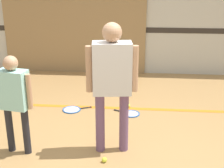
# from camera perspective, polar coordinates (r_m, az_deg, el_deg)

# --- Properties ---
(ground_plane) EXTENTS (16.00, 16.00, 0.00)m
(ground_plane) POSITION_cam_1_polar(r_m,az_deg,el_deg) (4.35, -1.46, -11.35)
(ground_plane) COLOR #A87F4C
(wall_back) EXTENTS (16.00, 0.07, 3.20)m
(wall_back) POSITION_cam_1_polar(r_m,az_deg,el_deg) (7.23, 1.59, 14.42)
(wall_back) COLOR beige
(wall_back) RESTS_ON ground_plane
(wall_panel) EXTENTS (3.31, 0.05, 2.19)m
(wall_panel) POSITION_cam_1_polar(r_m,az_deg,el_deg) (7.37, -6.97, 10.45)
(wall_panel) COLOR #93754C
(wall_panel) RESTS_ON ground_plane
(floor_stripe) EXTENTS (14.40, 0.10, 0.01)m
(floor_stripe) POSITION_cam_1_polar(r_m,az_deg,el_deg) (5.51, 0.06, -4.37)
(floor_stripe) COLOR orange
(floor_stripe) RESTS_ON ground_plane
(person_instructor) EXTENTS (0.64, 0.32, 1.70)m
(person_instructor) POSITION_cam_1_polar(r_m,az_deg,el_deg) (3.84, 0.00, 1.64)
(person_instructor) COLOR #6B4C70
(person_instructor) RESTS_ON ground_plane
(person_student_left) EXTENTS (0.49, 0.26, 1.31)m
(person_student_left) POSITION_cam_1_polar(r_m,az_deg,el_deg) (4.07, -17.49, -1.88)
(person_student_left) COLOR #232328
(person_student_left) RESTS_ON ground_plane
(racket_spare_on_floor) EXTENTS (0.50, 0.38, 0.03)m
(racket_spare_on_floor) POSITION_cam_1_polar(r_m,az_deg,el_deg) (5.28, 3.36, -5.40)
(racket_spare_on_floor) COLOR blue
(racket_spare_on_floor) RESTS_ON ground_plane
(racket_second_spare) EXTENTS (0.54, 0.41, 0.03)m
(racket_second_spare) POSITION_cam_1_polar(r_m,az_deg,el_deg) (5.47, -7.23, -4.64)
(racket_second_spare) COLOR blue
(racket_second_spare) RESTS_ON ground_plane
(tennis_ball_near_instructor) EXTENTS (0.07, 0.07, 0.07)m
(tennis_ball_near_instructor) POSITION_cam_1_polar(r_m,az_deg,el_deg) (4.01, -1.41, -13.69)
(tennis_ball_near_instructor) COLOR #CCE038
(tennis_ball_near_instructor) RESTS_ON ground_plane
(tennis_ball_by_spare_racket) EXTENTS (0.07, 0.07, 0.07)m
(tennis_ball_by_spare_racket) POSITION_cam_1_polar(r_m,az_deg,el_deg) (5.52, 3.01, -4.01)
(tennis_ball_by_spare_racket) COLOR #CCE038
(tennis_ball_by_spare_racket) RESTS_ON ground_plane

